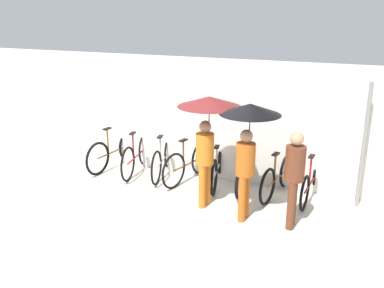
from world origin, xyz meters
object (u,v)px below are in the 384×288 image
object	(u,v)px
parked_bicycle_1	(137,155)
parked_bicycle_6	(278,177)
parked_bicycle_3	(189,163)
parked_bicycle_2	(163,158)
parked_bicycle_4	(218,167)
parked_bicycle_7	(311,181)
pedestrian_leading	(208,118)
pedestrian_center	(249,129)
parked_bicycle_0	(114,151)
parked_bicycle_5	(247,172)
pedestrian_trailing	(294,173)

from	to	relation	value
parked_bicycle_1	parked_bicycle_6	xyz separation A→B (m)	(3.09, -0.02, -0.02)
parked_bicycle_3	parked_bicycle_1	bearing A→B (deg)	102.11
parked_bicycle_2	parked_bicycle_6	size ratio (longest dim) A/B	1.02
parked_bicycle_4	parked_bicycle_7	xyz separation A→B (m)	(1.85, 0.02, -0.02)
pedestrian_leading	pedestrian_center	xyz separation A→B (m)	(0.79, -0.22, -0.06)
parked_bicycle_1	parked_bicycle_4	size ratio (longest dim) A/B	1.00
parked_bicycle_0	parked_bicycle_7	xyz separation A→B (m)	(4.32, 0.01, -0.03)
parked_bicycle_4	parked_bicycle_6	size ratio (longest dim) A/B	1.06
parked_bicycle_5	parked_bicycle_7	size ratio (longest dim) A/B	0.98
pedestrian_center	pedestrian_trailing	world-z (taller)	pedestrian_center
parked_bicycle_2	pedestrian_center	world-z (taller)	pedestrian_center
parked_bicycle_2	parked_bicycle_5	bearing A→B (deg)	-100.73
parked_bicycle_7	pedestrian_leading	world-z (taller)	pedestrian_leading
parked_bicycle_2	parked_bicycle_3	xyz separation A→B (m)	(0.62, -0.06, 0.01)
parked_bicycle_4	parked_bicycle_5	bearing A→B (deg)	-101.17
parked_bicycle_3	pedestrian_leading	xyz separation A→B (m)	(0.75, -0.88, 1.24)
parked_bicycle_5	parked_bicycle_3	bearing A→B (deg)	91.71
parked_bicycle_2	parked_bicycle_1	bearing A→B (deg)	82.84
parked_bicycle_4	pedestrian_leading	distance (m)	1.59
parked_bicycle_3	parked_bicycle_6	world-z (taller)	parked_bicycle_6
parked_bicycle_0	parked_bicycle_6	bearing A→B (deg)	-84.39
parked_bicycle_7	pedestrian_center	size ratio (longest dim) A/B	0.88
parked_bicycle_3	parked_bicycle_5	bearing A→B (deg)	-73.44
parked_bicycle_1	pedestrian_trailing	size ratio (longest dim) A/B	1.08
pedestrian_trailing	parked_bicycle_5	bearing A→B (deg)	129.59
parked_bicycle_1	parked_bicycle_2	bearing A→B (deg)	-95.35
parked_bicycle_0	parked_bicycle_6	world-z (taller)	parked_bicycle_0
parked_bicycle_2	pedestrian_trailing	bearing A→B (deg)	-123.65
pedestrian_trailing	parked_bicycle_1	bearing A→B (deg)	159.77
parked_bicycle_3	parked_bicycle_5	distance (m)	1.24
parked_bicycle_3	pedestrian_leading	world-z (taller)	pedestrian_leading
pedestrian_center	parked_bicycle_1	bearing A→B (deg)	161.76
parked_bicycle_4	parked_bicycle_6	distance (m)	1.24
parked_bicycle_5	pedestrian_trailing	distance (m)	1.75
parked_bicycle_1	parked_bicycle_6	world-z (taller)	parked_bicycle_6
parked_bicycle_3	parked_bicycle_6	distance (m)	1.85
parked_bicycle_2	parked_bicycle_5	size ratio (longest dim) A/B	0.99
parked_bicycle_5	parked_bicycle_1	bearing A→B (deg)	89.47
parked_bicycle_4	pedestrian_center	bearing A→B (deg)	-153.40
parked_bicycle_5	parked_bicycle_7	xyz separation A→B (m)	(1.24, 0.02, -0.00)
parked_bicycle_5	parked_bicycle_6	world-z (taller)	parked_bicycle_6
pedestrian_center	parked_bicycle_3	bearing A→B (deg)	148.10
parked_bicycle_1	parked_bicycle_5	size ratio (longest dim) A/B	1.03
parked_bicycle_1	parked_bicycle_7	distance (m)	3.71
parked_bicycle_1	pedestrian_trailing	bearing A→B (deg)	-117.63
parked_bicycle_3	parked_bicycle_4	world-z (taller)	parked_bicycle_3
parked_bicycle_3	pedestrian_center	distance (m)	2.23
parked_bicycle_0	pedestrian_leading	xyz separation A→B (m)	(2.60, -0.97, 1.24)
parked_bicycle_2	parked_bicycle_5	xyz separation A→B (m)	(1.85, 0.02, -0.02)
parked_bicycle_2	parked_bicycle_6	world-z (taller)	parked_bicycle_6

